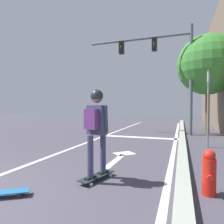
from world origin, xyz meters
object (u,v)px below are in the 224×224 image
Objects in this scene: skateboard at (97,176)px; skater at (96,122)px; traffic_signal_mast at (161,59)px; spare_skateboard at (0,193)px; roadside_tree at (208,65)px; fire_hydrant at (209,173)px; street_sign_post at (208,98)px.

skater is (-0.01, -0.02, 1.01)m from skateboard.
skateboard is 7.79m from traffic_signal_mast.
skater reaches higher than spare_skateboard.
skater is at bearing 47.02° from spare_skateboard.
skater is at bearing -106.95° from skateboard.
traffic_signal_mast is at bearing 86.03° from skateboard.
spare_skateboard is at bearing -132.98° from skater.
roadside_tree reaches higher than skater.
skateboard is at bearing 179.32° from fire_hydrant.
fire_hydrant is at bearing -78.49° from traffic_signal_mast.
spare_skateboard is at bearing -158.96° from fire_hydrant.
street_sign_post is at bearing -57.88° from traffic_signal_mast.
skateboard is at bearing -109.33° from roadside_tree.
fire_hydrant is at bearing -0.68° from skateboard.
skater is 4.62m from street_sign_post.
street_sign_post is at bearing 83.83° from fire_hydrant.
spare_skateboard is 3.16m from fire_hydrant.
spare_skateboard is at bearing -132.69° from skateboard.
traffic_signal_mast is 2.41m from roadside_tree.
skater is at bearing -120.25° from street_sign_post.
skateboard is 1.06× the size of spare_skateboard.
skater reaches higher than fire_hydrant.
roadside_tree reaches higher than skateboard.
traffic_signal_mast is (1.54, 8.01, 3.67)m from spare_skateboard.
street_sign_post is 0.52× the size of roadside_tree.
skater is 7.39m from traffic_signal_mast.
traffic_signal_mast reaches higher than street_sign_post.
skateboard is 0.16× the size of traffic_signal_mast.
roadside_tree is at bearing 70.68° from skater.
roadside_tree is at bearing 21.13° from traffic_signal_mast.
skater is 0.32× the size of roadside_tree.
traffic_signal_mast reaches higher than spare_skateboard.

